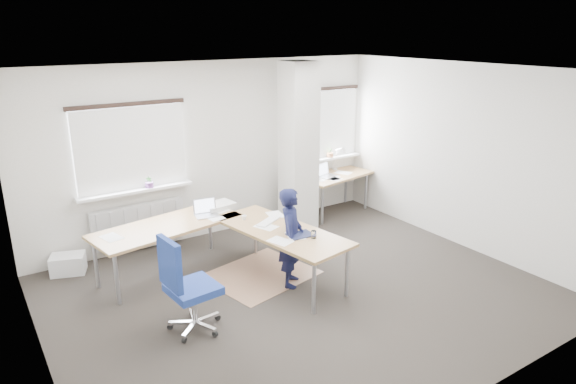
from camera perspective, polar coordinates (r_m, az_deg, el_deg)
ground at (r=6.77m, az=1.39°, el=-11.12°), size 6.00×6.00×0.00m
room_shell at (r=6.58m, az=0.56°, el=4.40°), size 6.04×5.04×2.82m
floor_mat at (r=7.22m, az=-3.12°, el=-9.13°), size 1.58×1.42×0.01m
white_crate at (r=7.83m, az=-23.24°, el=-7.36°), size 0.53×0.45×0.27m
desk_main at (r=6.97m, az=-6.95°, el=-4.06°), size 2.82×2.63×0.96m
desk_side at (r=9.36m, az=5.25°, el=1.69°), size 1.50×0.93×1.22m
task_chair at (r=5.95m, az=-10.76°, el=-12.23°), size 0.63×0.63×1.17m
person at (r=6.71m, az=0.36°, el=-5.06°), size 0.55×0.58×1.34m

